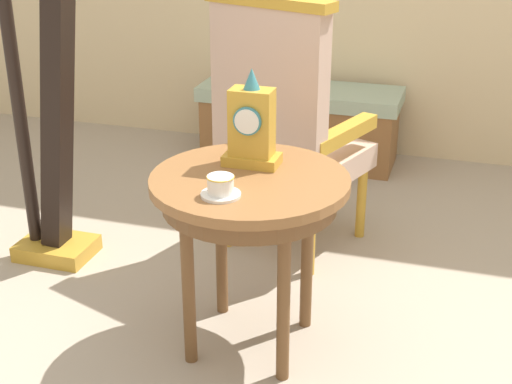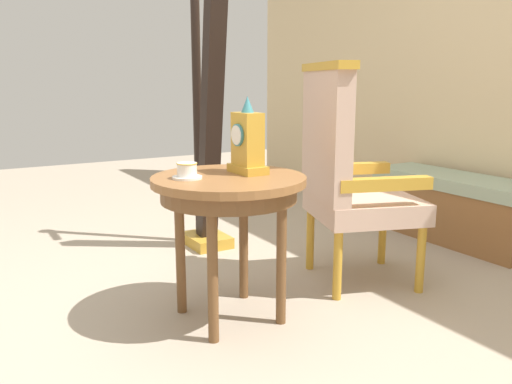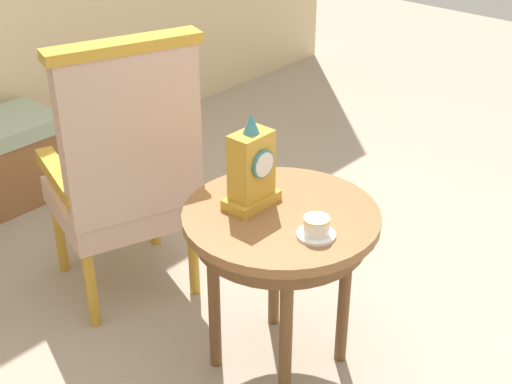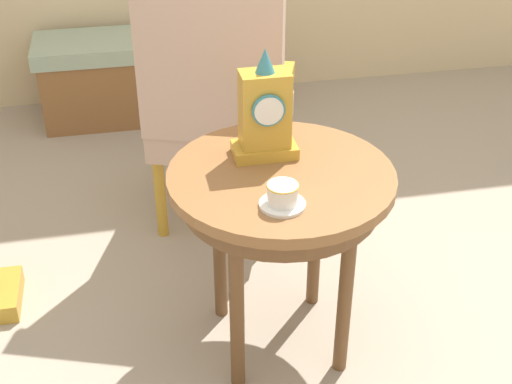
{
  "view_description": "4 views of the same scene",
  "coord_description": "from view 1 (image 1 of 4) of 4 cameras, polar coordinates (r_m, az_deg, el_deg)",
  "views": [
    {
      "loc": [
        0.71,
        -2.02,
        1.57
      ],
      "look_at": [
        0.07,
        0.05,
        0.62
      ],
      "focal_mm": 51.24,
      "sensor_mm": 36.0,
      "label": 1
    },
    {
      "loc": [
        1.98,
        -0.94,
        1.04
      ],
      "look_at": [
        0.14,
        0.17,
        0.59
      ],
      "focal_mm": 36.56,
      "sensor_mm": 36.0,
      "label": 2
    },
    {
      "loc": [
        -1.57,
        -1.22,
        1.88
      ],
      "look_at": [
        0.05,
        0.21,
        0.68
      ],
      "focal_mm": 50.86,
      "sensor_mm": 36.0,
      "label": 3
    },
    {
      "loc": [
        -0.38,
        -1.61,
        1.67
      ],
      "look_at": [
        -0.02,
        0.18,
        0.54
      ],
      "focal_mm": 49.21,
      "sensor_mm": 36.0,
      "label": 4
    }
  ],
  "objects": [
    {
      "name": "window_bench",
      "position": [
        4.3,
        3.42,
        5.37
      ],
      "size": [
        1.16,
        0.4,
        0.44
      ],
      "color": "#9EB299",
      "rests_on": "ground"
    },
    {
      "name": "teacup_left",
      "position": [
        2.25,
        -2.72,
        0.4
      ],
      "size": [
        0.13,
        0.13,
        0.07
      ],
      "color": "white",
      "rests_on": "side_table"
    },
    {
      "name": "ground_plane",
      "position": [
        2.66,
        -1.89,
        -12.55
      ],
      "size": [
        10.0,
        10.0,
        0.0
      ],
      "primitive_type": "plane",
      "color": "tan"
    },
    {
      "name": "mantel_clock",
      "position": [
        2.46,
        -0.34,
        5.09
      ],
      "size": [
        0.19,
        0.11,
        0.34
      ],
      "color": "gold",
      "rests_on": "side_table"
    },
    {
      "name": "side_table",
      "position": [
        2.44,
        -0.49,
        -0.56
      ],
      "size": [
        0.67,
        0.67,
        0.65
      ],
      "color": "brown",
      "rests_on": "ground"
    },
    {
      "name": "harp",
      "position": [
        3.11,
        -16.1,
        7.04
      ],
      "size": [
        0.4,
        0.24,
        1.8
      ],
      "color": "gold",
      "rests_on": "ground"
    },
    {
      "name": "armchair",
      "position": [
        3.1,
        2.2,
        5.28
      ],
      "size": [
        0.68,
        0.68,
        1.14
      ],
      "color": "#CCA893",
      "rests_on": "ground"
    }
  ]
}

